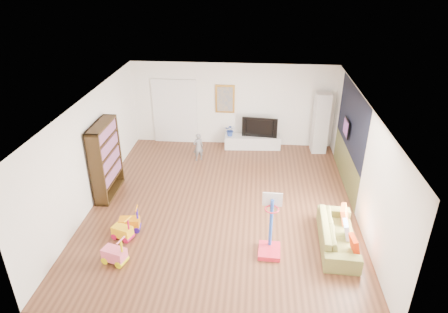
# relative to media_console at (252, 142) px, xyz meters

# --- Properties ---
(floor) EXTENTS (6.50, 7.50, 0.00)m
(floor) POSITION_rel_media_console_xyz_m (-0.67, -3.42, -0.21)
(floor) COLOR brown
(floor) RESTS_ON ground
(ceiling) EXTENTS (6.50, 7.50, 0.00)m
(ceiling) POSITION_rel_media_console_xyz_m (-0.67, -3.42, 2.49)
(ceiling) COLOR white
(ceiling) RESTS_ON ground
(wall_back) EXTENTS (6.50, 0.00, 2.70)m
(wall_back) POSITION_rel_media_console_xyz_m (-0.67, 0.33, 1.14)
(wall_back) COLOR white
(wall_back) RESTS_ON ground
(wall_front) EXTENTS (6.50, 0.00, 2.70)m
(wall_front) POSITION_rel_media_console_xyz_m (-0.67, -7.17, 1.14)
(wall_front) COLOR silver
(wall_front) RESTS_ON ground
(wall_left) EXTENTS (0.00, 7.50, 2.70)m
(wall_left) POSITION_rel_media_console_xyz_m (-3.92, -3.42, 1.14)
(wall_left) COLOR white
(wall_left) RESTS_ON ground
(wall_right) EXTENTS (0.00, 7.50, 2.70)m
(wall_right) POSITION_rel_media_console_xyz_m (2.58, -3.42, 1.14)
(wall_right) COLOR white
(wall_right) RESTS_ON ground
(navy_accent) EXTENTS (0.01, 3.20, 1.70)m
(navy_accent) POSITION_rel_media_console_xyz_m (2.56, -2.02, 1.64)
(navy_accent) COLOR black
(navy_accent) RESTS_ON wall_right
(olive_wainscot) EXTENTS (0.01, 3.20, 1.00)m
(olive_wainscot) POSITION_rel_media_console_xyz_m (2.56, -2.02, 0.29)
(olive_wainscot) COLOR brown
(olive_wainscot) RESTS_ON wall_right
(doorway) EXTENTS (1.45, 0.06, 2.10)m
(doorway) POSITION_rel_media_console_xyz_m (-2.57, 0.29, 0.84)
(doorway) COLOR white
(doorway) RESTS_ON ground
(painting_back) EXTENTS (0.62, 0.06, 0.92)m
(painting_back) POSITION_rel_media_console_xyz_m (-0.92, 0.29, 1.34)
(painting_back) COLOR gold
(painting_back) RESTS_ON wall_back
(artwork_right) EXTENTS (0.04, 0.56, 0.46)m
(artwork_right) POSITION_rel_media_console_xyz_m (2.50, -1.82, 1.34)
(artwork_right) COLOR #7F3F8C
(artwork_right) RESTS_ON wall_right
(media_console) EXTENTS (1.83, 0.55, 0.42)m
(media_console) POSITION_rel_media_console_xyz_m (0.00, 0.00, 0.00)
(media_console) COLOR silver
(media_console) RESTS_ON ground
(tall_cabinet) EXTENTS (0.48, 0.48, 1.94)m
(tall_cabinet) POSITION_rel_media_console_xyz_m (2.11, -0.07, 0.76)
(tall_cabinet) COLOR silver
(tall_cabinet) RESTS_ON ground
(bookshelf) EXTENTS (0.36, 1.35, 1.97)m
(bookshelf) POSITION_rel_media_console_xyz_m (-3.69, -3.13, 0.77)
(bookshelf) COLOR #32210D
(bookshelf) RESTS_ON ground
(sofa) EXTENTS (0.84, 1.93, 0.55)m
(sofa) POSITION_rel_media_console_xyz_m (1.94, -4.81, 0.07)
(sofa) COLOR olive
(sofa) RESTS_ON ground
(basketball_hoop) EXTENTS (0.49, 0.59, 1.37)m
(basketball_hoop) POSITION_rel_media_console_xyz_m (0.47, -5.20, 0.47)
(basketball_hoop) COLOR red
(basketball_hoop) RESTS_ON ground
(ride_on_yellow) EXTENTS (0.50, 0.39, 0.58)m
(ride_on_yellow) POSITION_rel_media_console_xyz_m (-2.76, -4.98, 0.08)
(ride_on_yellow) COLOR yellow
(ride_on_yellow) RESTS_ON ground
(ride_on_orange) EXTENTS (0.48, 0.34, 0.60)m
(ride_on_orange) POSITION_rel_media_console_xyz_m (-2.69, -4.68, 0.09)
(ride_on_orange) COLOR orange
(ride_on_orange) RESTS_ON ground
(ride_on_pink) EXTENTS (0.53, 0.41, 0.62)m
(ride_on_pink) POSITION_rel_media_console_xyz_m (-2.68, -5.76, 0.10)
(ride_on_pink) COLOR #F56380
(ride_on_pink) RESTS_ON ground
(child) EXTENTS (0.39, 0.34, 0.88)m
(child) POSITION_rel_media_console_xyz_m (-1.63, -1.04, 0.23)
(child) COLOR slate
(child) RESTS_ON ground
(tv) EXTENTS (1.14, 0.25, 0.65)m
(tv) POSITION_rel_media_console_xyz_m (0.23, 0.05, 0.54)
(tv) COLOR black
(tv) RESTS_ON media_console
(vase_plant) EXTENTS (0.39, 0.35, 0.39)m
(vase_plant) POSITION_rel_media_console_xyz_m (-0.72, -0.04, 0.40)
(vase_plant) COLOR #264095
(vase_plant) RESTS_ON media_console
(pillow_left) EXTENTS (0.13, 0.37, 0.36)m
(pillow_left) POSITION_rel_media_console_xyz_m (2.15, -5.33, 0.23)
(pillow_left) COLOR red
(pillow_left) RESTS_ON sofa
(pillow_center) EXTENTS (0.12, 0.36, 0.36)m
(pillow_center) POSITION_rel_media_console_xyz_m (2.10, -4.83, 0.23)
(pillow_center) COLOR white
(pillow_center) RESTS_ON sofa
(pillow_right) EXTENTS (0.20, 0.41, 0.39)m
(pillow_right) POSITION_rel_media_console_xyz_m (2.15, -4.28, 0.23)
(pillow_right) COLOR #D55722
(pillow_right) RESTS_ON sofa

